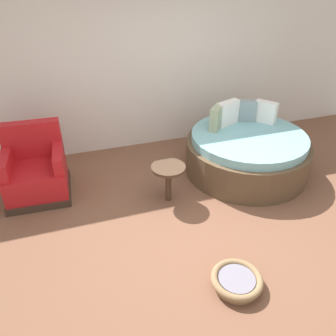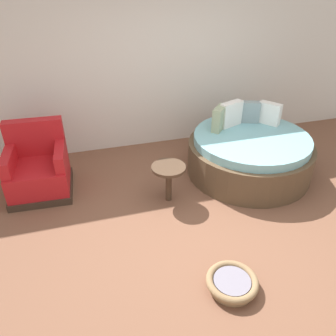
{
  "view_description": "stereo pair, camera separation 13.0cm",
  "coord_description": "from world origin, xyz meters",
  "px_view_note": "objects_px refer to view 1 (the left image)",
  "views": [
    {
      "loc": [
        -1.37,
        -2.74,
        2.73
      ],
      "look_at": [
        -0.28,
        0.6,
        0.55
      ],
      "focal_mm": 35.84,
      "sensor_mm": 36.0,
      "label": 1
    },
    {
      "loc": [
        -1.25,
        -2.78,
        2.73
      ],
      "look_at": [
        -0.28,
        0.6,
        0.55
      ],
      "focal_mm": 35.84,
      "sensor_mm": 36.0,
      "label": 2
    }
  ],
  "objects_px": {
    "round_daybed": "(246,152)",
    "pet_basket": "(237,281)",
    "side_table": "(168,173)",
    "red_armchair": "(36,172)"
  },
  "relations": [
    {
      "from": "red_armchair",
      "to": "pet_basket",
      "type": "relative_size",
      "value": 1.84
    },
    {
      "from": "round_daybed",
      "to": "red_armchair",
      "type": "xyz_separation_m",
      "value": [
        -2.96,
        0.36,
        0.02
      ]
    },
    {
      "from": "pet_basket",
      "to": "side_table",
      "type": "distance_m",
      "value": 1.59
    },
    {
      "from": "red_armchair",
      "to": "side_table",
      "type": "xyz_separation_m",
      "value": [
        1.62,
        -0.71,
        0.1
      ]
    },
    {
      "from": "round_daybed",
      "to": "side_table",
      "type": "bearing_deg",
      "value": -165.37
    },
    {
      "from": "round_daybed",
      "to": "pet_basket",
      "type": "bearing_deg",
      "value": -121.13
    },
    {
      "from": "pet_basket",
      "to": "side_table",
      "type": "height_order",
      "value": "side_table"
    },
    {
      "from": "round_daybed",
      "to": "pet_basket",
      "type": "relative_size",
      "value": 3.53
    },
    {
      "from": "red_armchair",
      "to": "side_table",
      "type": "bearing_deg",
      "value": -23.68
    },
    {
      "from": "round_daybed",
      "to": "pet_basket",
      "type": "distance_m",
      "value": 2.22
    }
  ]
}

